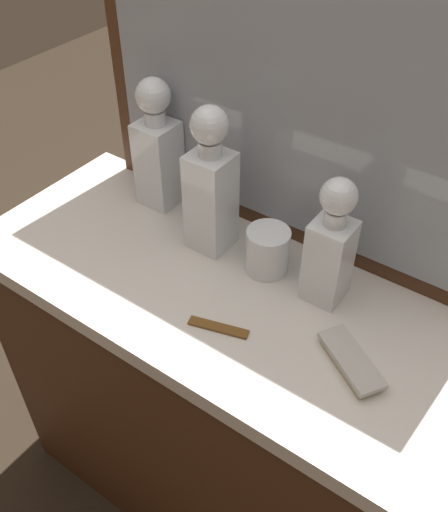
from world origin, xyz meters
name	(u,v)px	position (x,y,z in m)	size (l,w,h in m)	color
ground_plane	(224,489)	(0.00, 0.00, 0.00)	(6.00, 6.00, 0.00)	#2D2319
dresser	(224,407)	(0.00, 0.00, 0.42)	(1.10, 0.46, 0.85)	#472816
dresser_mirror	(291,95)	(0.00, 0.21, 1.17)	(0.90, 0.03, 0.65)	#472816
crystal_decanter_left	(211,194)	(-0.10, 0.09, 0.98)	(0.08, 0.08, 0.32)	white
crystal_decanter_far_left	(158,155)	(-0.29, 0.15, 0.97)	(0.08, 0.08, 0.30)	white
crystal_decanter_center	(330,253)	(0.17, 0.09, 0.95)	(0.07, 0.07, 0.27)	white
crystal_tumbler_far_right	(267,252)	(0.04, 0.09, 0.89)	(0.09, 0.09, 0.10)	white
silver_brush_right	(351,362)	(0.29, -0.03, 0.86)	(0.15, 0.12, 0.02)	#B7A88C
tortoiseshell_comb	(218,327)	(0.06, -0.10, 0.85)	(0.12, 0.05, 0.01)	brown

